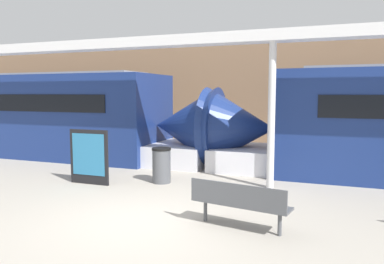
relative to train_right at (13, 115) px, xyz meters
The scene contains 8 objects.
ground_plane 10.71m from the train_right, 32.18° to the right, with size 60.00×60.00×0.00m, color #A8A093.
station_wall 10.23m from the train_right, 28.22° to the left, with size 56.00×0.20×5.00m, color #937051.
train_right is the anchor object (origin of this frame).
bench_near 12.18m from the train_right, 26.89° to the right, with size 1.87×0.77×0.86m.
trash_bin 8.55m from the train_right, 19.00° to the right, with size 0.52×0.52×0.96m.
poster_board 7.27m from the train_right, 29.72° to the right, with size 1.17×0.07×1.47m.
support_column_near 11.14m from the train_right, 11.88° to the right, with size 0.19×0.19×3.71m, color silver.
canopy_beam 11.37m from the train_right, 11.88° to the right, with size 28.00×0.60×0.28m, color silver.
Camera 1 is at (3.34, -6.23, 2.44)m, focal length 35.00 mm.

